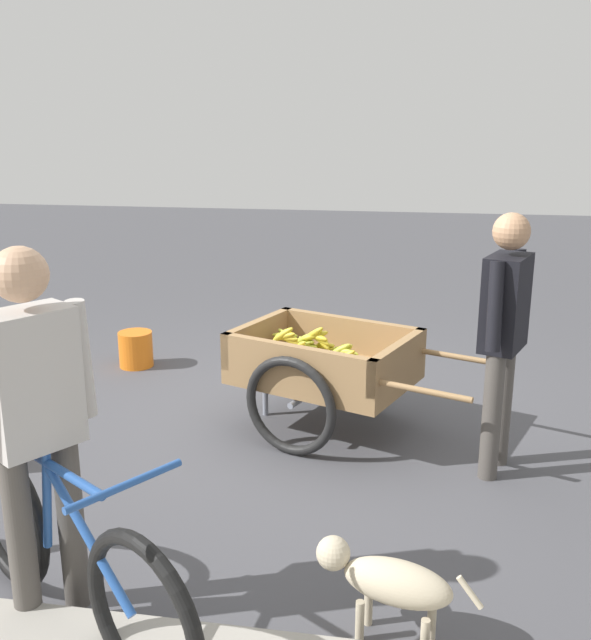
% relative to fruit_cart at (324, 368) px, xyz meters
% --- Properties ---
extents(ground_plane, '(24.00, 24.00, 0.00)m').
position_rel_fruit_cart_xyz_m(ground_plane, '(0.33, -0.03, -0.44)').
color(ground_plane, '#47474C').
extents(fruit_cart, '(1.81, 1.30, 0.71)m').
position_rel_fruit_cart_xyz_m(fruit_cart, '(0.00, 0.00, 0.00)').
color(fruit_cart, '#937047').
rests_on(fruit_cart, ground).
extents(vendor_person, '(0.31, 0.54, 1.53)m').
position_rel_fruit_cart_xyz_m(vendor_person, '(-1.08, 0.42, 0.47)').
color(vendor_person, '#4C4742').
rests_on(vendor_person, ground).
extents(bicycle, '(1.42, 0.96, 0.85)m').
position_rel_fruit_cart_xyz_m(bicycle, '(0.74, 2.17, -0.08)').
color(bicycle, black).
rests_on(bicycle, ground).
extents(cyclist_person, '(0.35, 0.50, 1.58)m').
position_rel_fruit_cart_xyz_m(cyclist_person, '(0.87, 2.08, 0.50)').
color(cyclist_person, '#4C4742').
rests_on(cyclist_person, ground).
extents(dog, '(0.66, 0.28, 0.40)m').
position_rel_fruit_cart_xyz_m(dog, '(-0.51, 1.99, -0.17)').
color(dog, beige).
rests_on(dog, ground).
extents(plastic_bucket, '(0.28, 0.28, 0.30)m').
position_rel_fruit_cart_xyz_m(plastic_bucket, '(1.73, -1.01, -0.29)').
color(plastic_bucket, orange).
rests_on(plastic_bucket, ground).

